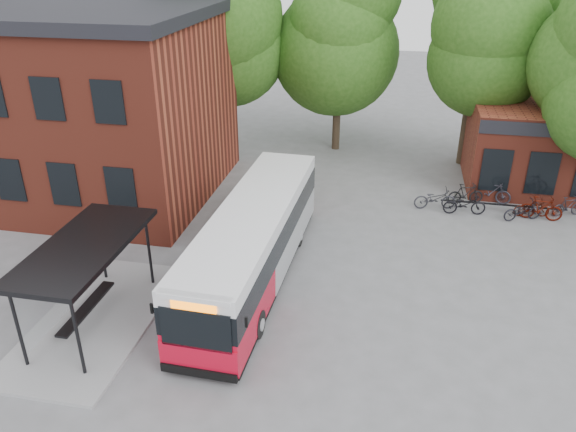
% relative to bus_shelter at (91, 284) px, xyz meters
% --- Properties ---
extents(ground, '(100.00, 100.00, 0.00)m').
position_rel_bus_shelter_xyz_m(ground, '(4.50, 1.00, -1.45)').
color(ground, slate).
extents(station_building, '(18.40, 10.40, 8.50)m').
position_rel_bus_shelter_xyz_m(station_building, '(-8.50, 10.00, 2.80)').
color(station_building, maroon).
rests_on(station_building, ground).
extents(bus_shelter, '(3.60, 7.00, 2.90)m').
position_rel_bus_shelter_xyz_m(bus_shelter, '(0.00, 0.00, 0.00)').
color(bus_shelter, black).
rests_on(bus_shelter, ground).
extents(bike_rail, '(5.20, 0.10, 0.38)m').
position_rel_bus_shelter_xyz_m(bike_rail, '(13.78, 11.00, -1.26)').
color(bike_rail, black).
rests_on(bike_rail, ground).
extents(tree_0, '(7.92, 7.92, 11.00)m').
position_rel_bus_shelter_xyz_m(tree_0, '(-1.50, 17.00, 4.05)').
color(tree_0, '#275316').
rests_on(tree_0, ground).
extents(tree_1, '(7.92, 7.92, 10.40)m').
position_rel_bus_shelter_xyz_m(tree_1, '(5.50, 18.00, 3.75)').
color(tree_1, '#275316').
rests_on(tree_1, ground).
extents(tree_2, '(7.92, 7.92, 11.00)m').
position_rel_bus_shelter_xyz_m(tree_2, '(12.50, 17.00, 4.05)').
color(tree_2, '#275316').
rests_on(tree_2, ground).
extents(city_bus, '(2.71, 11.16, 2.82)m').
position_rel_bus_shelter_xyz_m(city_bus, '(4.32, 3.53, -0.04)').
color(city_bus, red).
rests_on(city_bus, ground).
extents(bicycle_0, '(1.98, 1.02, 0.99)m').
position_rel_bus_shelter_xyz_m(bicycle_0, '(10.89, 10.77, -0.96)').
color(bicycle_0, '#2B2B32').
rests_on(bicycle_0, ground).
extents(bicycle_1, '(1.73, 0.88, 1.00)m').
position_rel_bus_shelter_xyz_m(bicycle_1, '(12.30, 11.57, -0.95)').
color(bicycle_1, black).
rests_on(bicycle_1, ground).
extents(bicycle_2, '(1.92, 0.85, 0.97)m').
position_rel_bus_shelter_xyz_m(bicycle_2, '(12.16, 10.44, -0.96)').
color(bicycle_2, black).
rests_on(bicycle_2, ground).
extents(bicycle_3, '(1.87, 0.99, 1.08)m').
position_rel_bus_shelter_xyz_m(bicycle_3, '(13.47, 11.98, -0.91)').
color(bicycle_3, '#2D2C36').
rests_on(bicycle_3, ground).
extents(bicycle_4, '(1.84, 1.21, 0.91)m').
position_rel_bus_shelter_xyz_m(bicycle_4, '(14.60, 10.31, -0.99)').
color(bicycle_4, black).
rests_on(bicycle_4, ground).
extents(bicycle_5, '(1.85, 0.66, 1.09)m').
position_rel_bus_shelter_xyz_m(bicycle_5, '(15.36, 10.51, -0.91)').
color(bicycle_5, '#420E05').
rests_on(bicycle_5, ground).
extents(bicycle_6, '(1.62, 0.77, 0.82)m').
position_rel_bus_shelter_xyz_m(bicycle_6, '(15.06, 10.79, -1.04)').
color(bicycle_6, '#45170E').
rests_on(bicycle_6, ground).
extents(bicycle_7, '(1.57, 0.99, 0.92)m').
position_rel_bus_shelter_xyz_m(bicycle_7, '(16.65, 11.17, -0.99)').
color(bicycle_7, '#25252D').
rests_on(bicycle_7, ground).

